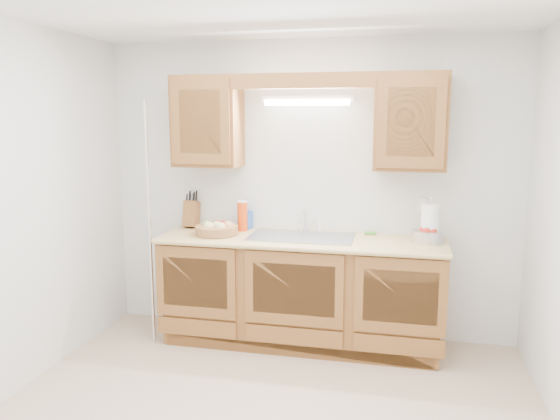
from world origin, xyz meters
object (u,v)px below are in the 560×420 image
(fruit_basket, at_px, (217,229))
(knife_block, at_px, (191,214))
(apple_bowl, at_px, (427,235))
(paper_towel, at_px, (430,223))

(fruit_basket, height_order, knife_block, knife_block)
(fruit_basket, xyz_separation_m, apple_bowl, (1.69, 0.09, 0.01))
(fruit_basket, height_order, apple_bowl, apple_bowl)
(paper_towel, bearing_deg, fruit_basket, -176.40)
(fruit_basket, xyz_separation_m, paper_towel, (1.71, 0.11, 0.10))
(fruit_basket, bearing_deg, knife_block, 141.70)
(knife_block, height_order, apple_bowl, knife_block)
(fruit_basket, relative_size, knife_block, 1.12)
(paper_towel, relative_size, apple_bowl, 1.17)
(fruit_basket, distance_m, knife_block, 0.42)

